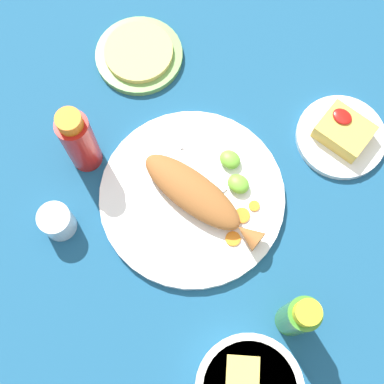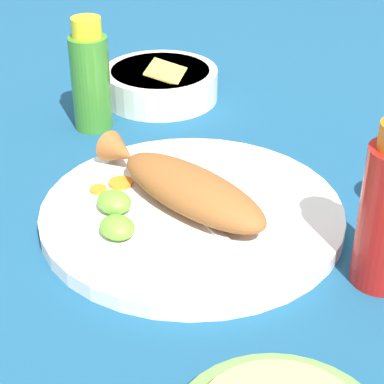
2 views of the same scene
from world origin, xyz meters
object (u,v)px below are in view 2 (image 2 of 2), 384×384
Objects in this scene: fork_near at (231,247)px; hot_sauce_bottle_green at (90,78)px; guacamole_bowl at (161,82)px; main_plate at (192,214)px; fried_fish at (184,186)px; fork_far at (188,253)px.

fork_near is 1.14× the size of hot_sauce_bottle_green.
fork_near is 0.37m from hot_sauce_bottle_green.
fork_near is 1.03× the size of guacamole_bowl.
hot_sauce_bottle_green reaches higher than guacamole_bowl.
fork_near is at bearing -16.84° from main_plate.
main_plate is 1.34× the size of fried_fish.
fried_fish is 0.34m from guacamole_bowl.
fork_near reaches higher than main_plate.
hot_sauce_bottle_green is (-0.26, 0.07, 0.03)m from fried_fish.
guacamole_bowl is (-0.01, 0.14, -0.05)m from hot_sauce_bottle_green.
hot_sauce_bottle_green is at bearing -86.57° from guacamole_bowl.
fried_fish is at bearing -14.51° from hot_sauce_bottle_green.
main_plate is 0.35m from guacamole_bowl.
hot_sauce_bottle_green reaches higher than fried_fish.
fork_near is at bearing 71.42° from fork_far.
fork_far reaches higher than main_plate.
main_plate is at bearing -0.00° from fried_fish.
fork_far is 0.36m from hot_sauce_bottle_green.
fork_near is 0.43m from guacamole_bowl.
main_plate is at bearing -35.88° from guacamole_bowl.
guacamole_bowl is (-0.27, 0.20, -0.01)m from fried_fish.
hot_sauce_bottle_green is 0.14m from guacamole_bowl.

